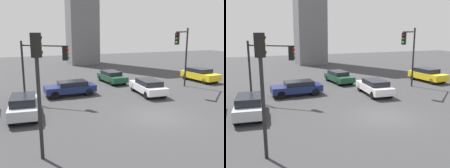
% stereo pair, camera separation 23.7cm
% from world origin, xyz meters
% --- Properties ---
extents(ground_plane, '(86.81, 86.81, 0.00)m').
position_xyz_m(ground_plane, '(0.00, 0.00, 0.00)').
color(ground_plane, '#38383A').
extents(traffic_light_0, '(3.28, 2.50, 4.78)m').
position_xyz_m(traffic_light_0, '(-6.40, 6.02, 3.38)').
color(traffic_light_0, black).
rests_on(traffic_light_0, ground_plane).
extents(traffic_light_1, '(0.49, 0.43, 5.48)m').
position_xyz_m(traffic_light_1, '(-7.65, -3.02, 3.80)').
color(traffic_light_1, black).
rests_on(traffic_light_1, ground_plane).
extents(traffic_light_2, '(3.26, 2.80, 5.79)m').
position_xyz_m(traffic_light_2, '(6.04, 5.93, 4.08)').
color(traffic_light_2, black).
rests_on(traffic_light_2, ground_plane).
extents(car_0, '(4.36, 1.88, 1.26)m').
position_xyz_m(car_0, '(-4.12, 7.53, 0.70)').
color(car_0, navy).
rests_on(car_0, ground_plane).
extents(car_1, '(2.32, 4.41, 1.43)m').
position_xyz_m(car_1, '(10.60, 8.66, 0.76)').
color(car_1, yellow).
rests_on(car_1, ground_plane).
extents(car_2, '(2.09, 4.34, 1.47)m').
position_xyz_m(car_2, '(-8.16, 3.10, 0.78)').
color(car_2, '#ADB2B7').
rests_on(car_2, ground_plane).
extents(car_3, '(2.06, 4.43, 1.35)m').
position_xyz_m(car_3, '(2.28, 5.42, 0.73)').
color(car_3, silver).
rests_on(car_3, ground_plane).
extents(car_4, '(2.13, 4.24, 1.25)m').
position_xyz_m(car_4, '(1.17, 11.36, 0.67)').
color(car_4, '#19472D').
rests_on(car_4, ground_plane).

